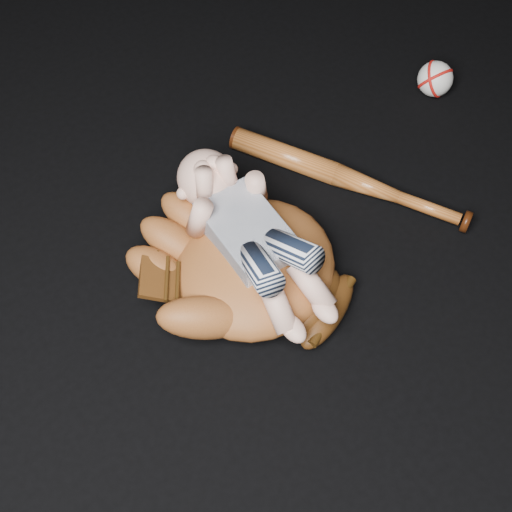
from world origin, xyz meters
The scene contains 4 objects.
baseball_glove centered at (-0.17, 0.02, 0.06)m, with size 0.36×0.41×0.13m, color brown, non-canonical shape.
newborn_baby centered at (-0.16, 0.03, 0.13)m, with size 0.18×0.38×0.16m, color #ECB098, non-canonical shape.
baseball_bat centered at (0.11, 0.09, 0.02)m, with size 0.05×0.49×0.05m, color #9C501E, non-canonical shape.
baseball centered at (0.42, 0.19, 0.04)m, with size 0.07×0.07×0.07m, color white.
Camera 1 is at (-0.55, -0.51, 1.09)m, focal length 50.00 mm.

